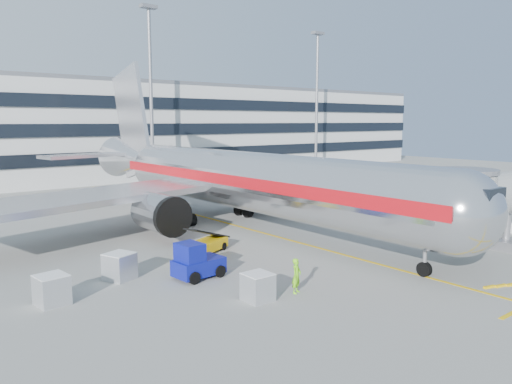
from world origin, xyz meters
TOP-DOWN VIEW (x-y plane):
  - ground at (0.00, 0.00)m, footprint 180.00×180.00m
  - lead_in_line at (0.00, 10.00)m, footprint 0.25×70.00m
  - main_jet at (0.00, 11.72)m, footprint 50.95×48.70m
  - terminal at (0.00, 57.95)m, footprint 150.00×24.25m
  - light_mast_centre at (8.00, 42.00)m, footprint 2.40×1.20m
  - light_mast_east at (42.00, 42.00)m, footprint 2.40×1.20m
  - belt_loader at (-7.50, 4.70)m, footprint 4.48×3.06m
  - baggage_tug at (-10.85, 0.33)m, footprint 3.07×2.10m
  - cargo_container_left at (-18.86, 1.30)m, footprint 1.61×1.61m
  - cargo_container_right at (-14.47, 2.99)m, footprint 1.93×1.93m
  - cargo_container_front at (-10.34, -4.84)m, footprint 1.37×1.37m
  - ramp_worker at (-7.98, -5.26)m, footprint 0.82×0.69m

SIDE VIEW (x-z plane):
  - ground at x=0.00m, z-range 0.00..0.00m
  - lead_in_line at x=0.00m, z-range 0.00..0.01m
  - belt_loader at x=-7.50m, z-range -0.46..1.66m
  - cargo_container_front at x=-10.34m, z-range 0.00..1.46m
  - cargo_container_left at x=-18.86m, z-range 0.00..1.56m
  - cargo_container_right at x=-14.47m, z-range 0.00..1.59m
  - ramp_worker at x=-7.98m, z-range 0.00..1.92m
  - baggage_tug at x=-10.85m, z-range -0.14..2.07m
  - main_jet at x=0.00m, z-range -3.79..12.26m
  - terminal at x=0.00m, z-range 0.00..15.60m
  - light_mast_centre at x=8.00m, z-range 2.15..27.60m
  - light_mast_east at x=42.00m, z-range 2.15..27.60m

